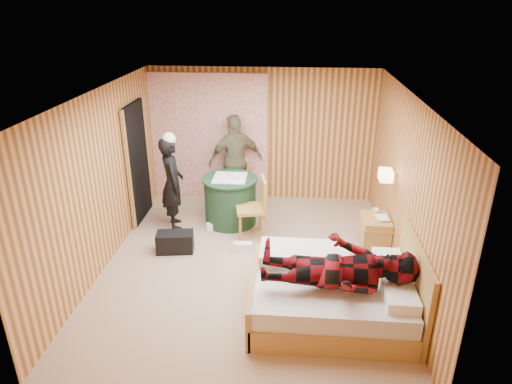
# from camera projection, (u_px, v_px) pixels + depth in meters

# --- Properties ---
(floor) EXTENTS (4.20, 5.00, 0.01)m
(floor) POSITION_uv_depth(u_px,v_px,m) (250.00, 264.00, 6.76)
(floor) COLOR tan
(floor) RESTS_ON ground
(ceiling) EXTENTS (4.20, 5.00, 0.01)m
(ceiling) POSITION_uv_depth(u_px,v_px,m) (248.00, 95.00, 5.77)
(ceiling) COLOR silver
(ceiling) RESTS_ON wall_back
(wall_back) EXTENTS (4.20, 0.02, 2.50)m
(wall_back) POSITION_uv_depth(u_px,v_px,m) (262.00, 135.00, 8.56)
(wall_back) COLOR #E59258
(wall_back) RESTS_ON floor
(wall_left) EXTENTS (0.02, 5.00, 2.50)m
(wall_left) POSITION_uv_depth(u_px,v_px,m) (101.00, 181.00, 6.43)
(wall_left) COLOR #E59258
(wall_left) RESTS_ON floor
(wall_right) EXTENTS (0.02, 5.00, 2.50)m
(wall_right) POSITION_uv_depth(u_px,v_px,m) (405.00, 191.00, 6.10)
(wall_right) COLOR #E59258
(wall_right) RESTS_ON floor
(curtain) EXTENTS (2.20, 0.08, 2.40)m
(curtain) POSITION_uv_depth(u_px,v_px,m) (209.00, 138.00, 8.59)
(curtain) COLOR #F0E4D0
(curtain) RESTS_ON floor
(doorway) EXTENTS (0.06, 0.90, 2.05)m
(doorway) POSITION_uv_depth(u_px,v_px,m) (138.00, 163.00, 7.80)
(doorway) COLOR black
(doorway) RESTS_ON floor
(wall_lamp) EXTENTS (0.26, 0.24, 0.16)m
(wall_lamp) POSITION_uv_depth(u_px,v_px,m) (386.00, 175.00, 6.51)
(wall_lamp) COLOR gold
(wall_lamp) RESTS_ON wall_right
(bed) EXTENTS (1.95, 1.50, 1.03)m
(bed) POSITION_uv_depth(u_px,v_px,m) (332.00, 294.00, 5.58)
(bed) COLOR tan
(bed) RESTS_ON floor
(nightstand) EXTENTS (0.43, 0.59, 0.57)m
(nightstand) POSITION_uv_depth(u_px,v_px,m) (375.00, 234.00, 7.00)
(nightstand) COLOR tan
(nightstand) RESTS_ON floor
(round_table) EXTENTS (0.95, 0.95, 0.84)m
(round_table) POSITION_uv_depth(u_px,v_px,m) (230.00, 200.00, 7.85)
(round_table) COLOR #1E4229
(round_table) RESTS_ON floor
(chair_far) EXTENTS (0.50, 0.50, 0.93)m
(chair_far) POSITION_uv_depth(u_px,v_px,m) (237.00, 178.00, 8.48)
(chair_far) COLOR tan
(chair_far) RESTS_ON floor
(chair_near) EXTENTS (0.54, 0.54, 1.02)m
(chair_near) POSITION_uv_depth(u_px,v_px,m) (256.00, 203.00, 7.33)
(chair_near) COLOR tan
(chair_near) RESTS_ON floor
(duffel_bag) EXTENTS (0.59, 0.37, 0.31)m
(duffel_bag) POSITION_uv_depth(u_px,v_px,m) (175.00, 242.00, 7.04)
(duffel_bag) COLOR black
(duffel_bag) RESTS_ON floor
(sneaker_left) EXTENTS (0.28, 0.19, 0.12)m
(sneaker_left) POSITION_uv_depth(u_px,v_px,m) (214.00, 226.00, 7.74)
(sneaker_left) COLOR white
(sneaker_left) RESTS_ON floor
(sneaker_right) EXTENTS (0.30, 0.13, 0.13)m
(sneaker_right) POSITION_uv_depth(u_px,v_px,m) (243.00, 246.00, 7.09)
(sneaker_right) COLOR white
(sneaker_right) RESTS_ON floor
(woman_standing) EXTENTS (0.56, 0.68, 1.58)m
(woman_standing) POSITION_uv_depth(u_px,v_px,m) (172.00, 183.00, 7.56)
(woman_standing) COLOR black
(woman_standing) RESTS_ON floor
(man_at_table) EXTENTS (1.09, 0.78, 1.72)m
(man_at_table) POSITION_uv_depth(u_px,v_px,m) (236.00, 161.00, 8.40)
(man_at_table) COLOR #676345
(man_at_table) RESTS_ON floor
(man_on_bed) EXTENTS (0.86, 0.67, 1.77)m
(man_on_bed) POSITION_uv_depth(u_px,v_px,m) (340.00, 258.00, 5.11)
(man_on_bed) COLOR maroon
(man_on_bed) RESTS_ON bed
(book_lower) EXTENTS (0.20, 0.25, 0.02)m
(book_lower) POSITION_uv_depth(u_px,v_px,m) (377.00, 219.00, 6.84)
(book_lower) COLOR white
(book_lower) RESTS_ON nightstand
(book_upper) EXTENTS (0.17, 0.23, 0.02)m
(book_upper) POSITION_uv_depth(u_px,v_px,m) (377.00, 217.00, 6.84)
(book_upper) COLOR white
(book_upper) RESTS_ON nightstand
(cup_nightstand) EXTENTS (0.13, 0.13, 0.09)m
(cup_nightstand) POSITION_uv_depth(u_px,v_px,m) (375.00, 211.00, 7.00)
(cup_nightstand) COLOR white
(cup_nightstand) RESTS_ON nightstand
(cup_table) EXTENTS (0.13, 0.13, 0.10)m
(cup_table) POSITION_uv_depth(u_px,v_px,m) (235.00, 176.00, 7.61)
(cup_table) COLOR white
(cup_table) RESTS_ON round_table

